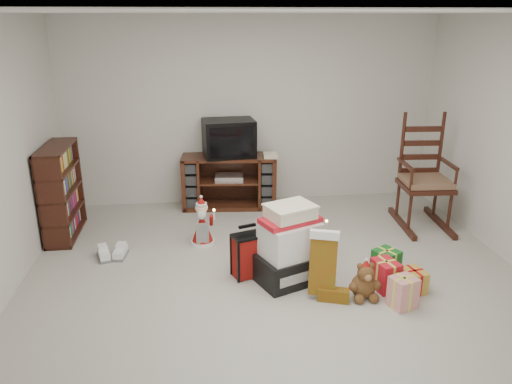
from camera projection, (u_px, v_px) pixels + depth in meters
room at (281, 164)px, 4.37m from camera, size 5.01×5.01×2.51m
tv_stand at (229, 181)px, 6.74m from camera, size 1.28×0.55×0.71m
bookshelf at (61, 193)px, 5.80m from camera, size 0.30×0.89×1.09m
rocking_chair at (422, 186)px, 6.14m from camera, size 0.63×0.98×1.43m
gift_pile at (290, 249)px, 4.83m from camera, size 0.74×0.65×0.78m
red_suitcase at (251, 255)px, 4.96m from camera, size 0.39×0.28×0.53m
stocking at (323, 265)px, 4.54m from camera, size 0.34×0.23×0.67m
teddy_bear at (364, 283)px, 4.59m from camera, size 0.24×0.21×0.35m
santa_figurine at (311, 237)px, 5.37m from camera, size 0.28×0.26×0.57m
mrs_claus_figurine at (202, 226)px, 5.67m from camera, size 0.28×0.26×0.57m
sneaker_pair at (112, 254)px, 5.38m from camera, size 0.34×0.29×0.10m
gift_cluster at (392, 278)px, 4.75m from camera, size 0.51×0.78×0.24m
crt_television at (229, 138)px, 6.55m from camera, size 0.70×0.54×0.48m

